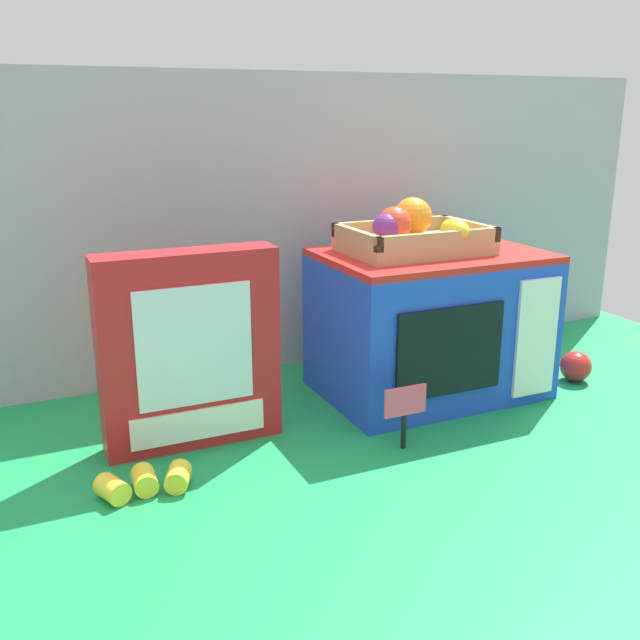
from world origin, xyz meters
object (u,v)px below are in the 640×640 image
Objects in this scene: price_sign at (405,408)px; cookie_set_box at (190,350)px; toy_microwave at (429,323)px; food_groups_crate at (412,235)px; loose_toy_apple at (576,366)px; loose_toy_banana at (145,482)px.

cookie_set_box is at bearing 151.51° from price_sign.
toy_microwave is 1.27× the size of cookie_set_box.
cookie_set_box reaches higher than price_sign.
food_groups_crate is 0.42m from loose_toy_apple.
loose_toy_apple is (0.72, -0.04, -0.12)m from cookie_set_box.
loose_toy_banana is (-0.51, -0.17, -0.27)m from food_groups_crate.
cookie_set_box is at bearing -175.71° from toy_microwave.
food_groups_crate is at bearing 159.72° from toy_microwave.
cookie_set_box is at bearing 51.30° from loose_toy_banana.
price_sign is (0.28, -0.15, -0.08)m from cookie_set_box.
food_groups_crate is at bearing 18.60° from loose_toy_banana.
price_sign is 0.39m from loose_toy_banana.
food_groups_crate is (-0.03, 0.01, 0.16)m from toy_microwave.
toy_microwave is 0.31m from loose_toy_apple.
toy_microwave reaches higher than price_sign.
loose_toy_apple is (0.32, -0.09, -0.26)m from food_groups_crate.
loose_toy_banana is at bearing -163.75° from toy_microwave.
loose_toy_banana is (-0.54, -0.16, -0.11)m from toy_microwave.
toy_microwave is 0.58m from loose_toy_banana.
cookie_set_box is at bearing -173.57° from food_groups_crate.
toy_microwave is 6.56× the size of loose_toy_apple.
toy_microwave is 0.45m from cookie_set_box.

